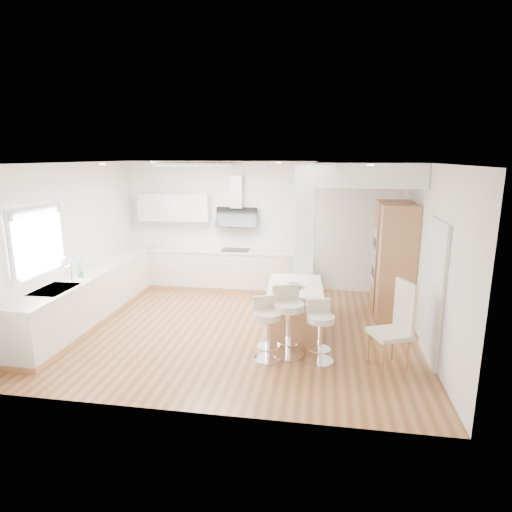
% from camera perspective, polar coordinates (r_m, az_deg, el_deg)
% --- Properties ---
extents(ground, '(6.00, 6.00, 0.00)m').
position_cam_1_polar(ground, '(7.48, -2.36, -9.70)').
color(ground, '#9F663B').
rests_on(ground, ground).
extents(ceiling, '(6.00, 5.00, 0.02)m').
position_cam_1_polar(ceiling, '(7.48, -2.36, -9.70)').
color(ceiling, white).
rests_on(ceiling, ground).
extents(wall_back, '(6.00, 0.04, 2.80)m').
position_cam_1_polar(wall_back, '(9.47, 0.56, 4.03)').
color(wall_back, white).
rests_on(wall_back, ground).
extents(wall_left, '(0.04, 5.00, 2.80)m').
position_cam_1_polar(wall_left, '(8.19, -23.51, 1.48)').
color(wall_left, white).
rests_on(wall_left, ground).
extents(wall_right, '(0.04, 5.00, 2.80)m').
position_cam_1_polar(wall_right, '(7.10, 22.00, -0.04)').
color(wall_right, white).
rests_on(wall_right, ground).
extents(skylight, '(4.10, 2.10, 0.06)m').
position_cam_1_polar(skylight, '(7.66, -7.58, 12.06)').
color(skylight, silver).
rests_on(skylight, ground).
extents(window_left, '(0.06, 1.28, 1.07)m').
position_cam_1_polar(window_left, '(7.38, -27.12, 2.28)').
color(window_left, white).
rests_on(window_left, ground).
extents(doorway_right, '(0.05, 1.00, 2.10)m').
position_cam_1_polar(doorway_right, '(6.63, 22.59, -4.58)').
color(doorway_right, '#4E473D').
rests_on(doorway_right, ground).
extents(counter_left, '(0.63, 4.50, 1.35)m').
position_cam_1_polar(counter_left, '(8.45, -20.37, -4.51)').
color(counter_left, tan).
rests_on(counter_left, ground).
extents(counter_back, '(3.62, 0.63, 2.50)m').
position_cam_1_polar(counter_back, '(9.52, -5.15, -0.29)').
color(counter_back, tan).
rests_on(counter_back, ground).
extents(pillar, '(0.35, 0.35, 2.80)m').
position_cam_1_polar(pillar, '(7.85, 6.47, 2.04)').
color(pillar, silver).
rests_on(pillar, ground).
extents(soffit, '(1.78, 2.20, 0.40)m').
position_cam_1_polar(soffit, '(8.18, 14.34, 10.64)').
color(soffit, white).
rests_on(soffit, ground).
extents(oven_column, '(0.63, 1.21, 2.10)m').
position_cam_1_polar(oven_column, '(8.29, 17.80, -0.40)').
color(oven_column, tan).
rests_on(oven_column, ground).
extents(peninsula, '(0.98, 1.40, 0.88)m').
position_cam_1_polar(peninsula, '(7.28, 5.19, -6.90)').
color(peninsula, tan).
rests_on(peninsula, ground).
extents(bar_stool_a, '(0.55, 0.55, 0.93)m').
position_cam_1_polar(bar_stool_a, '(6.25, 1.56, -9.23)').
color(bar_stool_a, white).
rests_on(bar_stool_a, ground).
extents(bar_stool_b, '(0.62, 0.62, 1.05)m').
position_cam_1_polar(bar_stool_b, '(6.36, 4.33, -8.20)').
color(bar_stool_b, white).
rests_on(bar_stool_b, ground).
extents(bar_stool_c, '(0.52, 0.52, 0.91)m').
position_cam_1_polar(bar_stool_c, '(6.24, 8.54, -9.54)').
color(bar_stool_c, white).
rests_on(bar_stool_c, ground).
extents(dining_chair, '(0.64, 0.64, 1.24)m').
position_cam_1_polar(dining_chair, '(6.29, 18.29, -8.39)').
color(dining_chair, beige).
rests_on(dining_chair, ground).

